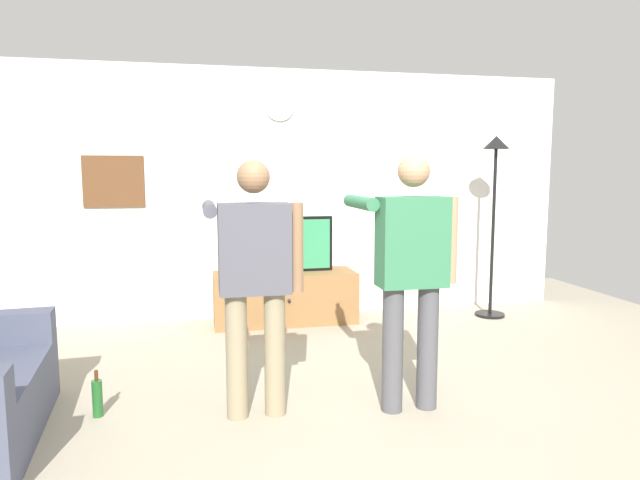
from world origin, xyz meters
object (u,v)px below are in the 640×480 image
person_standing_nearer_lamp (254,273)px  beverage_bottle (97,398)px  television (284,244)px  wall_clock (279,106)px  tv_stand (285,297)px  framed_picture (114,181)px  person_standing_nearer_couch (411,267)px  floor_lamp (495,189)px

person_standing_nearer_lamp → beverage_bottle: 1.33m
person_standing_nearer_lamp → beverage_bottle: (-1.02, 0.19, -0.83)m
television → wall_clock: bearing=90.0°
tv_stand → beverage_bottle: 2.57m
wall_clock → framed_picture: 1.90m
wall_clock → person_standing_nearer_lamp: 2.91m
tv_stand → person_standing_nearer_couch: size_ratio=0.88×
person_standing_nearer_lamp → beverage_bottle: person_standing_nearer_lamp is taller
wall_clock → framed_picture: size_ratio=0.54×
framed_picture → floor_lamp: bearing=-7.6°
framed_picture → beverage_bottle: bearing=-85.9°
framed_picture → floor_lamp: 4.03m
television → person_standing_nearer_lamp: bearing=-103.2°
framed_picture → beverage_bottle: size_ratio=1.92×
person_standing_nearer_couch → beverage_bottle: bearing=171.4°
person_standing_nearer_lamp → beverage_bottle: size_ratio=5.33×
floor_lamp → person_standing_nearer_couch: 2.80m
tv_stand → person_standing_nearer_couch: person_standing_nearer_couch is taller
person_standing_nearer_couch → beverage_bottle: person_standing_nearer_couch is taller
tv_stand → floor_lamp: floor_lamp is taller
tv_stand → person_standing_nearer_lamp: (-0.53, -2.23, 0.69)m
television → beverage_bottle: bearing=-126.7°
person_standing_nearer_lamp → floor_lamp: bearing=35.3°
tv_stand → beverage_bottle: bearing=-127.3°
wall_clock → floor_lamp: wall_clock is taller
tv_stand → wall_clock: (-0.00, 0.29, 2.04)m
tv_stand → wall_clock: wall_clock is taller
framed_picture → person_standing_nearer_lamp: bearing=-64.8°
tv_stand → person_standing_nearer_lamp: bearing=-103.4°
framed_picture → person_standing_nearer_couch: (2.21, -2.64, -0.52)m
wall_clock → floor_lamp: (2.27, -0.53, -0.89)m
wall_clock → person_standing_nearer_couch: wall_clock is taller
tv_stand → person_standing_nearer_lamp: person_standing_nearer_lamp is taller
person_standing_nearer_lamp → television: bearing=76.8°
floor_lamp → television: bearing=172.8°
person_standing_nearer_lamp → person_standing_nearer_couch: bearing=-6.6°
floor_lamp → person_standing_nearer_couch: floor_lamp is taller
tv_stand → television: bearing=90.0°
television → wall_clock: (-0.00, 0.24, 1.47)m
person_standing_nearer_lamp → person_standing_nearer_couch: 1.03m
tv_stand → wall_clock: size_ratio=4.59×
tv_stand → person_standing_nearer_lamp: 2.39m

